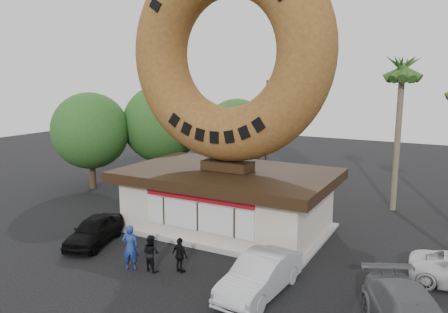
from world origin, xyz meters
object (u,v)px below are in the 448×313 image
donut_shop (227,197)px  car_silver (260,275)px  giant_donut (228,53)px  street_lamp (268,127)px  person_right (180,255)px  person_left (130,247)px  person_center (151,253)px  car_black (94,230)px

donut_shop → car_silver: size_ratio=2.45×
donut_shop → giant_donut: 7.66m
street_lamp → person_right: 16.45m
giant_donut → car_silver: size_ratio=2.46×
person_left → street_lamp: bearing=-112.2°
donut_shop → person_center: donut_shop is taller
person_right → car_black: (-5.58, 0.66, -0.08)m
person_left → person_right: person_left is taller
giant_donut → street_lamp: (-1.86, 10.00, -4.94)m
giant_donut → person_center: giant_donut is taller
car_silver → person_right: bearing=-176.8°
person_right → car_black: 5.62m
car_black → person_left: bearing=-38.5°
giant_donut → person_center: bearing=-93.5°
donut_shop → street_lamp: (-1.86, 10.02, 2.72)m
person_right → car_silver: person_right is taller
donut_shop → car_black: donut_shop is taller
donut_shop → person_left: 6.71m
person_center → car_silver: 4.93m
street_lamp → car_silver: (6.40, -15.89, -3.73)m
donut_shop → person_left: (-1.26, -6.54, -0.77)m
car_silver → donut_shop: bearing=132.2°
person_left → person_right: bearing=176.0°
person_right → car_silver: (3.74, -0.08, -0.01)m
person_left → car_silver: person_left is taller
person_left → car_silver: size_ratio=0.44×
street_lamp → person_right: (2.66, -15.80, -3.72)m
person_center → person_right: size_ratio=1.04×
giant_donut → person_left: giant_donut is taller
person_center → car_black: (-4.40, 1.12, -0.11)m
street_lamp → person_left: (0.60, -16.56, -3.49)m
donut_shop → giant_donut: size_ratio=1.00×
giant_donut → car_silver: giant_donut is taller
street_lamp → car_silver: bearing=-68.1°
street_lamp → car_silver: size_ratio=1.75×
person_center → car_silver: bearing=-167.6°
giant_donut → person_right: bearing=-82.1°
person_left → car_black: (-3.52, 1.41, -0.30)m
person_center → donut_shop: bearing=-85.5°
person_right → car_silver: size_ratio=0.34×
donut_shop → car_black: size_ratio=2.77×
donut_shop → street_lamp: bearing=100.5°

